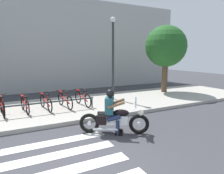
% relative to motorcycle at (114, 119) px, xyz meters
% --- Properties ---
extents(ground_plane, '(48.00, 48.00, 0.00)m').
position_rel_motorcycle_xyz_m(ground_plane, '(-1.81, -1.42, -0.46)').
color(ground_plane, '#38383D').
extents(sidewalk, '(24.00, 4.40, 0.15)m').
position_rel_motorcycle_xyz_m(sidewalk, '(-1.81, 3.58, -0.39)').
color(sidewalk, '#A8A399').
rests_on(sidewalk, ground).
extents(crosswalk_stripe_2, '(2.80, 0.40, 0.01)m').
position_rel_motorcycle_xyz_m(crosswalk_stripe_2, '(-1.83, -1.42, -0.46)').
color(crosswalk_stripe_2, white).
rests_on(crosswalk_stripe_2, ground).
extents(crosswalk_stripe_3, '(2.80, 0.40, 0.01)m').
position_rel_motorcycle_xyz_m(crosswalk_stripe_3, '(-1.83, -0.62, -0.46)').
color(crosswalk_stripe_3, white).
rests_on(crosswalk_stripe_3, ground).
extents(crosswalk_stripe_4, '(2.80, 0.40, 0.01)m').
position_rel_motorcycle_xyz_m(crosswalk_stripe_4, '(-1.83, 0.18, -0.46)').
color(crosswalk_stripe_4, white).
rests_on(crosswalk_stripe_4, ground).
extents(motorcycle, '(1.99, 1.24, 1.24)m').
position_rel_motorcycle_xyz_m(motorcycle, '(0.00, 0.00, 0.00)').
color(motorcycle, black).
rests_on(motorcycle, ground).
extents(rider, '(0.77, 0.72, 1.44)m').
position_rel_motorcycle_xyz_m(rider, '(-0.06, 0.04, 0.37)').
color(rider, '#1E4C59').
rests_on(rider, ground).
extents(bicycle_3, '(0.48, 1.60, 0.79)m').
position_rel_motorcycle_xyz_m(bicycle_3, '(-3.24, 3.36, 0.05)').
color(bicycle_3, black).
rests_on(bicycle_3, sidewalk).
extents(bicycle_4, '(0.48, 1.56, 0.71)m').
position_rel_motorcycle_xyz_m(bicycle_4, '(-2.40, 3.36, 0.02)').
color(bicycle_4, black).
rests_on(bicycle_4, sidewalk).
extents(bicycle_5, '(0.48, 1.67, 0.73)m').
position_rel_motorcycle_xyz_m(bicycle_5, '(-1.57, 3.36, 0.02)').
color(bicycle_5, black).
rests_on(bicycle_5, sidewalk).
extents(bicycle_6, '(0.48, 1.70, 0.75)m').
position_rel_motorcycle_xyz_m(bicycle_6, '(-0.74, 3.36, 0.03)').
color(bicycle_6, black).
rests_on(bicycle_6, sidewalk).
extents(bicycle_7, '(0.48, 1.65, 0.76)m').
position_rel_motorcycle_xyz_m(bicycle_7, '(0.09, 3.36, 0.03)').
color(bicycle_7, black).
rests_on(bicycle_7, sidewalk).
extents(bike_rack, '(6.42, 0.07, 0.49)m').
position_rel_motorcycle_xyz_m(bike_rack, '(-2.82, 2.81, 0.12)').
color(bike_rack, '#333338').
rests_on(bike_rack, sidewalk).
extents(street_lamp, '(0.28, 0.28, 4.42)m').
position_rel_motorcycle_xyz_m(street_lamp, '(2.01, 3.98, 2.21)').
color(street_lamp, '#2D2D33').
rests_on(street_lamp, ground).
extents(tree_near_rack, '(2.57, 2.57, 4.33)m').
position_rel_motorcycle_xyz_m(tree_near_rack, '(5.93, 4.38, 2.55)').
color(tree_near_rack, brown).
rests_on(tree_near_rack, ground).
extents(building_backdrop, '(24.00, 1.20, 6.44)m').
position_rel_motorcycle_xyz_m(building_backdrop, '(-1.81, 9.28, 2.76)').
color(building_backdrop, '#A7A7A7').
rests_on(building_backdrop, ground).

